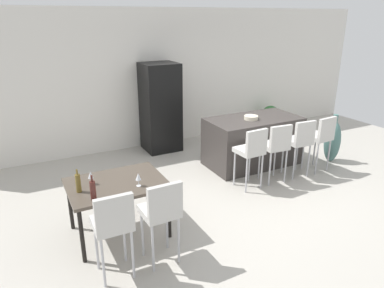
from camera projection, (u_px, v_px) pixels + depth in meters
The scene contains 18 objects.
ground_plane at pixel (248, 183), 6.13m from camera, with size 10.00×10.00×0.00m, color #ADA89E.
back_wall at pixel (180, 77), 7.89m from camera, with size 10.00×0.12×2.90m, color silver.
kitchen_island at pixel (253, 141), 6.81m from camera, with size 1.77×0.93×0.92m, color #383330.
bar_chair_left at pixel (252, 149), 5.73m from camera, with size 0.42×0.42×1.05m.
bar_chair_middle at pixel (276, 144), 5.95m from camera, with size 0.43×0.43×1.05m.
bar_chair_right at pixel (300, 139), 6.18m from camera, with size 0.43×0.43×1.05m.
bar_chair_far at pixel (321, 135), 6.40m from camera, with size 0.43×0.43×1.05m.
dining_table at pixel (117, 187), 4.51m from camera, with size 1.21×0.90×0.74m.
dining_chair_near at pixel (113, 222), 3.71m from camera, with size 0.41×0.41×1.05m.
dining_chair_far at pixel (161, 210), 3.94m from camera, with size 0.41×0.41×1.05m.
wine_bottle_far at pixel (78, 183), 4.21m from camera, with size 0.06×0.06×0.29m.
wine_bottle_corner at pixel (93, 190), 4.03m from camera, with size 0.07×0.07×0.31m.
wine_glass_left at pixel (138, 177), 4.36m from camera, with size 0.07×0.07×0.17m.
wine_glass_middle at pixel (91, 175), 4.40m from camera, with size 0.07×0.07×0.17m.
refrigerator at pixel (160, 108), 7.42m from camera, with size 0.72×0.68×1.84m, color black.
fruit_bowl at pixel (251, 118), 6.56m from camera, with size 0.26×0.26×0.07m, color beige.
floor_vase at pixel (332, 141), 6.93m from camera, with size 0.31×0.31×0.96m.
potted_plant at pixel (270, 116), 8.87m from camera, with size 0.43×0.43×0.62m.
Camera 1 is at (-3.41, -4.47, 2.73)m, focal length 33.16 mm.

